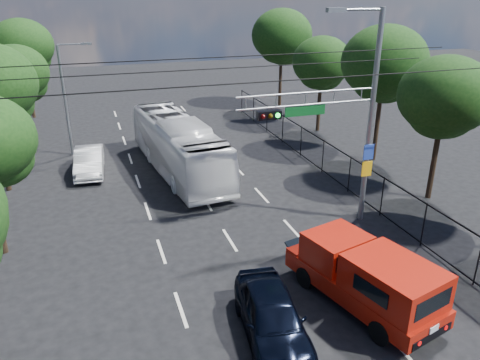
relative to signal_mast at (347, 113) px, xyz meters
name	(u,v)px	position (x,y,z in m)	size (l,w,h in m)	color
lane_markings	(198,188)	(-5.28, 6.01, -5.24)	(6.12, 38.00, 0.01)	beige
signal_mast	(347,113)	(0.00, 0.00, 0.00)	(6.43, 0.39, 9.50)	slate
streetlight_left	(67,95)	(-11.62, 14.01, -1.30)	(2.09, 0.22, 7.08)	slate
utility_wires	(222,69)	(-5.28, 0.84, 1.99)	(22.00, 5.04, 0.74)	black
fence_right	(338,166)	(2.32, 4.18, -4.21)	(0.06, 34.03, 2.00)	black
tree_right_b	(444,102)	(5.93, 1.03, -0.19)	(4.50, 4.50, 7.31)	black
tree_right_c	(384,68)	(6.53, 7.03, 0.49)	(5.10, 5.10, 8.29)	black
tree_right_d	(322,66)	(6.13, 14.03, -0.39)	(4.32, 4.32, 7.02)	black
tree_right_e	(282,40)	(6.33, 22.03, 0.69)	(5.28, 5.28, 8.58)	black
tree_left_d	(17,77)	(-14.67, 17.03, -0.52)	(4.20, 4.20, 6.83)	black
tree_left_e	(23,50)	(-14.87, 25.03, 0.29)	(4.92, 4.92, 7.99)	black
red_pickup	(365,275)	(-2.23, -5.68, -4.06)	(3.54, 6.27, 2.21)	black
navy_hatchback	(272,316)	(-5.83, -6.22, -4.46)	(1.84, 4.58, 1.56)	black
white_bus	(178,146)	(-5.70, 8.83, -3.63)	(2.70, 11.54, 3.22)	silver
white_van	(89,161)	(-10.78, 10.24, -4.51)	(1.56, 4.47, 1.47)	silver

